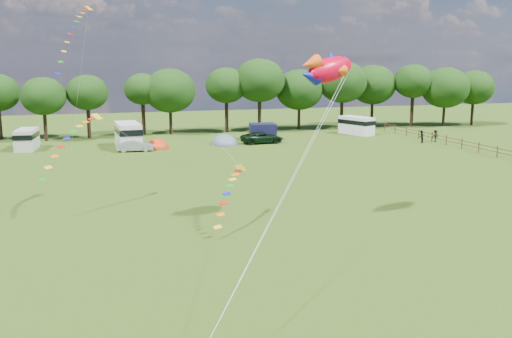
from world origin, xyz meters
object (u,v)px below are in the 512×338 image
object	(u,v)px
campervan_b	(27,139)
tent_orange	(157,148)
campervan_d	(356,125)
tent_greyblue	(225,145)
campervan_c	(128,134)
walker_a	(421,137)
car_b	(135,146)
walker_b	(435,136)
fish_kite	(326,70)
car_d	(262,138)

from	to	relation	value
campervan_b	tent_orange	xyz separation A→B (m)	(14.36, -3.25, -1.24)
campervan_d	tent_greyblue	distance (m)	20.02
campervan_c	campervan_d	distance (m)	31.00
tent_greyblue	walker_a	bearing A→B (deg)	-13.08
car_b	walker_b	distance (m)	36.73
tent_greyblue	fish_kite	distance (m)	35.58
fish_kite	walker_b	world-z (taller)	fish_kite
campervan_d	tent_orange	xyz separation A→B (m)	(-27.65, -4.78, -1.29)
campervan_c	car_b	bearing A→B (deg)	-174.00
car_b	walker_b	world-z (taller)	walker_b
campervan_b	campervan_c	bearing A→B (deg)	-93.82
fish_kite	walker_b	distance (m)	41.08
walker_a	walker_b	distance (m)	2.34
walker_a	walker_b	bearing A→B (deg)	148.23
campervan_c	campervan_d	bearing A→B (deg)	-87.07
tent_orange	walker_b	bearing A→B (deg)	-7.48
car_d	fish_kite	size ratio (longest dim) A/B	1.20
car_b	fish_kite	world-z (taller)	fish_kite
car_d	campervan_d	distance (m)	15.50
car_d	campervan_c	xyz separation A→B (m)	(-15.96, 0.97, 0.85)
campervan_c	fish_kite	distance (m)	37.23
campervan_b	campervan_d	world-z (taller)	campervan_d
tent_greyblue	car_d	bearing A→B (deg)	-1.83
car_b	car_d	xyz separation A→B (m)	(15.46, 2.04, 0.05)
walker_a	tent_orange	bearing A→B (deg)	-51.79
campervan_b	campervan_c	xyz separation A→B (m)	(11.20, -1.87, 0.30)
car_d	tent_orange	distance (m)	12.82
tent_greyblue	tent_orange	bearing A→B (deg)	-176.11
campervan_b	fish_kite	world-z (taller)	fish_kite
car_b	tent_greyblue	xyz separation A→B (m)	(10.79, 2.19, -0.65)
car_d	campervan_c	distance (m)	16.01
tent_orange	walker_b	xyz separation A→B (m)	(33.96, -4.46, 0.73)
car_d	walker_b	distance (m)	21.71
car_b	walker_a	world-z (taller)	walker_a
walker_a	campervan_d	bearing A→B (deg)	-110.50
campervan_b	walker_b	bearing A→B (deg)	-93.39
tent_orange	walker_a	size ratio (longest dim) A/B	1.89
tent_orange	walker_a	distance (m)	32.05
campervan_b	campervan_c	distance (m)	11.36
campervan_c	fish_kite	world-z (taller)	fish_kite
walker_b	fish_kite	bearing A→B (deg)	39.45
car_b	tent_greyblue	distance (m)	11.03
car_b	fish_kite	bearing A→B (deg)	-160.11
walker_b	campervan_c	bearing A→B (deg)	-16.25
fish_kite	walker_b	xyz separation A→B (m)	(27.49, 29.23, -8.79)
car_d	tent_orange	xyz separation A→B (m)	(-12.80, -0.40, -0.69)
tent_orange	campervan_c	bearing A→B (deg)	156.49
tent_orange	car_d	bearing A→B (deg)	1.80
car_d	campervan_d	xyz separation A→B (m)	(14.86, 4.38, 0.60)
campervan_c	fish_kite	size ratio (longest dim) A/B	1.39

